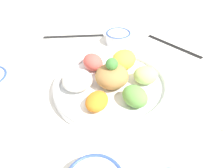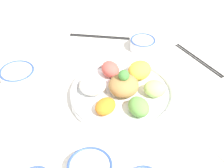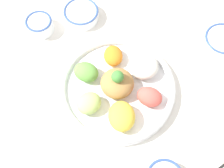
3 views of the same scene
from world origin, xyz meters
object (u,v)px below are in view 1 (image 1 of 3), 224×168
(salad_platter, at_px, (112,82))
(chopsticks_pair_far, at_px, (174,45))
(rice_bowl_plain, at_px, (118,37))
(chopsticks_pair_near, at_px, (74,36))
(serving_spoon_main, at_px, (220,127))

(salad_platter, distance_m, chopsticks_pair_far, 0.34)
(chopsticks_pair_far, bearing_deg, rice_bowl_plain, 38.05)
(rice_bowl_plain, bearing_deg, salad_platter, 141.91)
(chopsticks_pair_far, bearing_deg, chopsticks_pair_near, 34.23)
(salad_platter, distance_m, chopsticks_pair_near, 0.36)
(salad_platter, xyz_separation_m, chopsticks_pair_far, (0.08, -0.33, -0.02))
(rice_bowl_plain, xyz_separation_m, serving_spoon_main, (-0.48, 0.03, -0.02))
(chopsticks_pair_near, bearing_deg, chopsticks_pair_far, 164.17)
(serving_spoon_main, bearing_deg, rice_bowl_plain, 165.93)
(salad_platter, height_order, serving_spoon_main, salad_platter)
(chopsticks_pair_near, distance_m, chopsticks_pair_far, 0.39)
(chopsticks_pair_near, distance_m, serving_spoon_main, 0.62)
(salad_platter, xyz_separation_m, serving_spoon_main, (-0.26, -0.14, -0.02))
(salad_platter, relative_size, chopsticks_pair_far, 1.43)
(chopsticks_pair_far, xyz_separation_m, serving_spoon_main, (-0.34, 0.19, -0.00))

